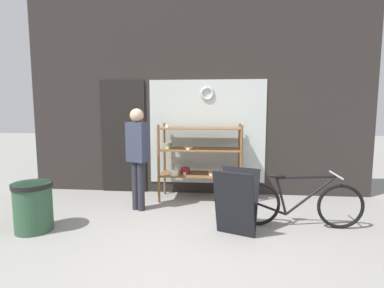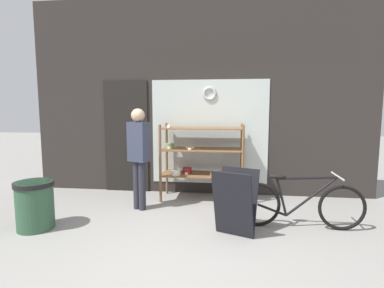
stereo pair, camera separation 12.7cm
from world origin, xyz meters
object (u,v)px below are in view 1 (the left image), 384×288
sandwich_board (236,202)px  trash_bin (33,205)px  display_case (198,154)px  bicycle (298,203)px  pedestrian (137,151)px

sandwich_board → trash_bin: size_ratio=1.30×
display_case → bicycle: size_ratio=0.84×
display_case → pedestrian: pedestrian is taller
bicycle → pedestrian: size_ratio=1.06×
pedestrian → sandwich_board: bearing=-4.2°
display_case → sandwich_board: 1.60m
pedestrian → trash_bin: pedestrian is taller
pedestrian → trash_bin: 1.57m
sandwich_board → trash_bin: sandwich_board is taller
bicycle → trash_bin: 3.48m
sandwich_board → trash_bin: 2.61m
sandwich_board → pedestrian: size_ratio=0.52×
display_case → bicycle: bearing=-37.9°
bicycle → sandwich_board: 0.90m
pedestrian → trash_bin: (-1.14, -0.92, -0.58)m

